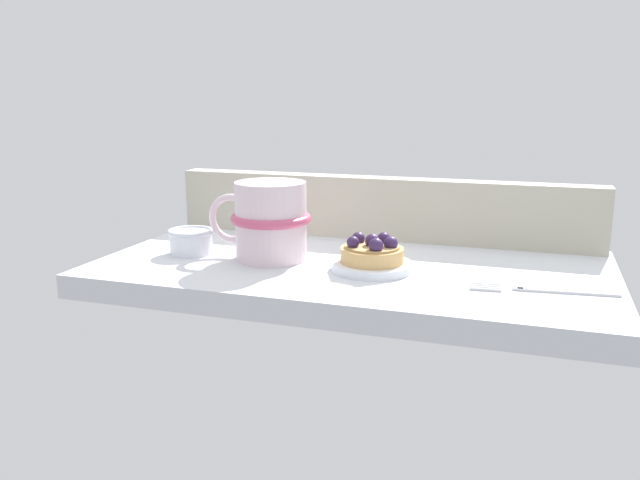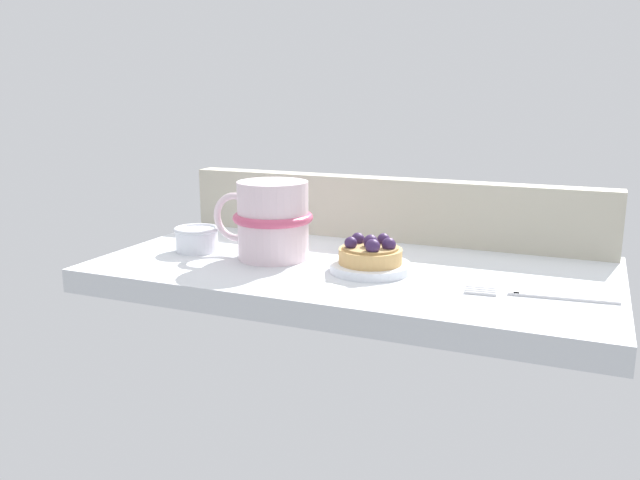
{
  "view_description": "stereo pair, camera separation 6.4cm",
  "coord_description": "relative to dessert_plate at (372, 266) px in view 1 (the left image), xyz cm",
  "views": [
    {
      "loc": [
        21.9,
        -79.12,
        21.86
      ],
      "look_at": [
        -3.72,
        -2.3,
        3.24
      ],
      "focal_mm": 36.59,
      "sensor_mm": 36.0,
      "label": 1
    },
    {
      "loc": [
        27.86,
        -76.87,
        21.86
      ],
      "look_at": [
        -3.72,
        -2.3,
        3.24
      ],
      "focal_mm": 36.59,
      "sensor_mm": 36.0,
      "label": 2
    }
  ],
  "objects": [
    {
      "name": "window_rail_back",
      "position": [
        -3.29,
        18.19,
        4.11
      ],
      "size": [
        63.87,
        3.65,
        9.22
      ],
      "primitive_type": "cube",
      "color": "#B2AD99",
      "rests_on": "ground_plane"
    },
    {
      "name": "raspberry_tart",
      "position": [
        0.02,
        -0.01,
        1.91
      ],
      "size": [
        7.83,
        7.83,
        3.59
      ],
      "color": "tan",
      "rests_on": "dessert_plate"
    },
    {
      "name": "ground_plane",
      "position": [
        -3.29,
        2.93,
        -2.0
      ],
      "size": [
        65.18,
        34.18,
        2.98
      ],
      "primitive_type": "cube",
      "color": "silver"
    },
    {
      "name": "dessert_fork",
      "position": [
        20.03,
        -2.65,
        -0.2
      ],
      "size": [
        16.18,
        3.22,
        0.6
      ],
      "color": "silver",
      "rests_on": "ground_plane"
    },
    {
      "name": "sugar_bowl",
      "position": [
        -25.61,
        0.62,
        1.33
      ],
      "size": [
        6.28,
        6.28,
        3.39
      ],
      "color": "silver",
      "rests_on": "ground_plane"
    },
    {
      "name": "dessert_plate",
      "position": [
        0.0,
        0.0,
        0.0
      ],
      "size": [
        10.06,
        10.06,
        1.08
      ],
      "color": "silver",
      "rests_on": "ground_plane"
    },
    {
      "name": "coffee_mug",
      "position": [
        -14.22,
        1.26,
        4.7
      ],
      "size": [
        14.34,
        10.6,
        10.31
      ],
      "color": "silver",
      "rests_on": "ground_plane"
    }
  ]
}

